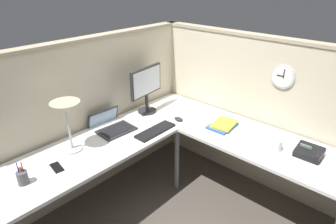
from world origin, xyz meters
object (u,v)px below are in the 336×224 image
at_px(desk_lamp_dome, 66,111).
at_px(coffee_mug, 277,145).
at_px(monitor, 146,86).
at_px(laptop, 111,125).
at_px(computer_mouse, 179,119).
at_px(wall_clock, 283,77).
at_px(cell_phone, 57,167).
at_px(book_stack, 223,125).
at_px(pen_cup, 23,178).
at_px(office_phone, 310,153).
at_px(keyboard, 155,131).

distance_m(desk_lamp_dome, coffee_mug, 1.78).
relative_size(monitor, laptop, 1.25).
relative_size(monitor, computer_mouse, 4.81).
bearing_deg(laptop, monitor, -0.58).
bearing_deg(laptop, wall_clock, -47.11).
height_order(laptop, desk_lamp_dome, desk_lamp_dome).
bearing_deg(laptop, cell_phone, -162.79).
bearing_deg(book_stack, cell_phone, 157.66).
height_order(cell_phone, coffee_mug, coffee_mug).
xyz_separation_m(computer_mouse, pen_cup, (-1.51, 0.18, 0.04)).
bearing_deg(book_stack, pen_cup, 160.60).
relative_size(laptop, pen_cup, 2.22).
height_order(monitor, pen_cup, monitor).
bearing_deg(pen_cup, laptop, 12.50).
height_order(monitor, office_phone, monitor).
relative_size(pen_cup, coffee_mug, 1.88).
bearing_deg(book_stack, wall_clock, -47.21).
bearing_deg(wall_clock, laptop, 132.89).
relative_size(laptop, office_phone, 1.92).
relative_size(desk_lamp_dome, office_phone, 2.14).
bearing_deg(laptop, pen_cup, -167.50).
bearing_deg(office_phone, computer_mouse, 100.53).
relative_size(book_stack, coffee_mug, 3.13).
distance_m(keyboard, desk_lamp_dome, 0.84).
distance_m(keyboard, coffee_mug, 1.10).
relative_size(laptop, wall_clock, 1.81).
xyz_separation_m(laptop, computer_mouse, (0.56, -0.39, -0.01)).
xyz_separation_m(pen_cup, office_phone, (1.73, -1.40, -0.02)).
height_order(keyboard, cell_phone, keyboard).
relative_size(book_stack, wall_clock, 1.37).
relative_size(desk_lamp_dome, wall_clock, 2.02).
distance_m(laptop, keyboard, 0.45).
distance_m(laptop, coffee_mug, 1.54).
bearing_deg(office_phone, pen_cup, 140.99).
distance_m(cell_phone, coffee_mug, 1.81).
bearing_deg(office_phone, laptop, 116.05).
xyz_separation_m(monitor, computer_mouse, (0.07, -0.39, -0.28)).
height_order(monitor, laptop, monitor).
relative_size(laptop, keyboard, 0.93).
relative_size(keyboard, wall_clock, 1.95).
bearing_deg(cell_phone, keyboard, -1.95).
height_order(keyboard, office_phone, office_phone).
distance_m(keyboard, wall_clock, 1.28).
xyz_separation_m(computer_mouse, desk_lamp_dome, (-1.03, 0.32, 0.35)).
height_order(coffee_mug, wall_clock, wall_clock).
xyz_separation_m(monitor, cell_phone, (-1.18, -0.21, -0.29)).
xyz_separation_m(keyboard, coffee_mug, (0.47, -0.99, 0.04)).
xyz_separation_m(monitor, coffee_mug, (0.21, -1.37, -0.25)).
distance_m(computer_mouse, wall_clock, 1.07).
xyz_separation_m(keyboard, computer_mouse, (0.33, -0.01, 0.01)).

